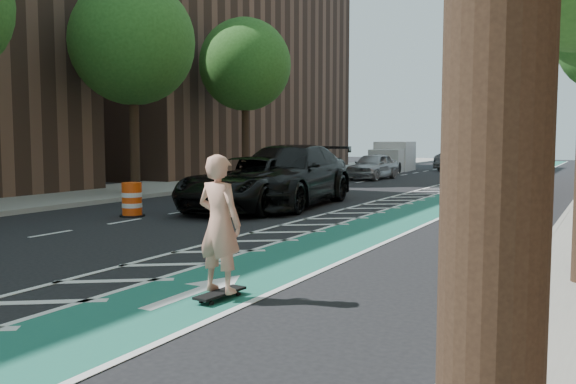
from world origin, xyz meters
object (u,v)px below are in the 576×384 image
Objects in this scene: skateboarder at (219,224)px; suv_far at (287,175)px; barrel_a at (132,200)px; suv_near at (250,183)px.

skateboarder is 0.27× the size of suv_far.
barrel_a is at bearing -35.50° from skateboarder.
suv_far is at bearing 61.32° from barrel_a.
suv_far is at bearing -61.05° from skateboarder.
skateboarder is at bearing -71.84° from suv_far.
suv_far reaches higher than barrel_a.
skateboarder is at bearing -66.23° from suv_near.
barrel_a is (-2.05, -3.00, -0.37)m from suv_near.
suv_near is 1.66m from suv_far.
suv_near is (-5.31, 9.24, -0.23)m from skateboarder.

